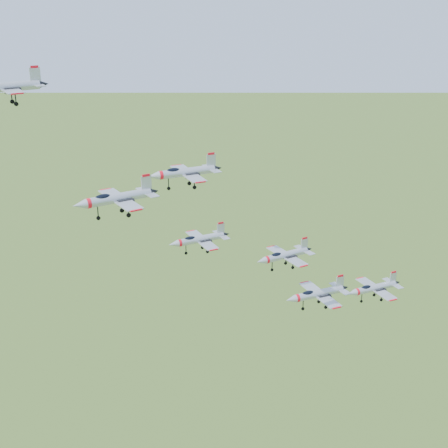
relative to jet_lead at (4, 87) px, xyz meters
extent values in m
cylinder|color=#ABB0B9|center=(0.39, 0.12, -0.03)|extent=(10.21, 4.31, 1.48)
cone|color=black|center=(6.05, 1.79, -0.03)|extent=(1.88, 1.65, 1.25)
cube|color=#ABB0B9|center=(1.51, -2.87, -0.32)|extent=(3.92, 5.53, 0.16)
cube|color=#ABB0B9|center=(-0.29, 3.23, -0.32)|extent=(3.92, 5.53, 0.16)
cube|color=#ABB0B9|center=(4.85, 1.44, 1.50)|extent=(1.67, 0.61, 2.38)
cube|color=red|center=(4.85, 1.44, 2.75)|extent=(1.24, 0.51, 0.40)
cylinder|color=#ABB0B9|center=(26.62, -10.47, -12.80)|extent=(9.36, 2.89, 1.34)
cone|color=#ABB0B9|center=(21.14, -11.41, -12.80)|extent=(2.05, 1.63, 1.34)
cone|color=black|center=(31.90, -9.56, -12.80)|extent=(1.61, 1.37, 1.14)
ellipsoid|color=black|center=(24.38, -10.85, -12.30)|extent=(2.40, 1.33, 0.85)
cube|color=#ABB0B9|center=(27.31, -13.27, -13.06)|extent=(3.10, 4.87, 0.14)
cube|color=#ABB0B9|center=(26.33, -7.59, -13.06)|extent=(3.10, 4.87, 0.14)
cube|color=#ABB0B9|center=(30.78, -9.75, -11.41)|extent=(1.54, 0.38, 2.16)
cube|color=red|center=(30.78, -9.75, -10.28)|extent=(1.14, 0.33, 0.36)
cylinder|color=#ABB0B9|center=(14.78, -21.84, -12.43)|extent=(9.29, 4.08, 1.35)
cone|color=#ABB0B9|center=(9.45, -23.52, -12.43)|extent=(2.18, 1.84, 1.35)
cone|color=black|center=(19.92, -20.22, -12.43)|extent=(1.73, 1.53, 1.14)
ellipsoid|color=black|center=(12.61, -22.52, -11.92)|extent=(2.46, 1.61, 0.85)
cube|color=#ABB0B9|center=(15.85, -24.54, -12.69)|extent=(3.64, 5.06, 0.14)
cube|color=#ABB0B9|center=(14.11, -19.01, -12.69)|extent=(3.64, 5.06, 0.14)
cube|color=#ABB0B9|center=(18.83, -20.56, -11.03)|extent=(1.52, 0.59, 2.17)
cube|color=red|center=(18.83, -20.56, -9.89)|extent=(1.13, 0.48, 0.36)
cylinder|color=#ABB0B9|center=(29.75, -5.94, -26.35)|extent=(8.58, 2.96, 1.23)
cone|color=#ABB0B9|center=(24.75, -7.00, -26.35)|extent=(1.92, 1.55, 1.23)
cone|color=black|center=(34.56, -4.93, -26.35)|extent=(1.51, 1.30, 1.04)
ellipsoid|color=black|center=(27.71, -6.37, -25.89)|extent=(2.22, 1.29, 0.78)
cube|color=#ABB0B9|center=(30.48, -8.50, -26.59)|extent=(2.99, 4.52, 0.13)
cube|color=#ABB0B9|center=(29.39, -3.31, -26.59)|extent=(2.99, 4.52, 0.13)
cube|color=#ABB0B9|center=(33.54, -5.15, -25.08)|extent=(1.41, 0.40, 1.99)
cube|color=red|center=(33.54, -5.15, -24.04)|extent=(1.05, 0.34, 0.33)
cylinder|color=#ABB0B9|center=(41.50, -16.63, -26.16)|extent=(8.08, 3.31, 1.17)
cone|color=#ABB0B9|center=(36.84, -17.95, -26.16)|extent=(1.87, 1.56, 1.17)
cone|color=black|center=(45.98, -15.37, -26.16)|extent=(1.48, 1.29, 0.99)
ellipsoid|color=black|center=(39.60, -17.17, -25.73)|extent=(2.13, 1.34, 0.74)
cube|color=#ABB0B9|center=(42.35, -19.00, -26.39)|extent=(3.05, 4.36, 0.13)
cube|color=#ABB0B9|center=(40.99, -14.17, -26.39)|extent=(3.05, 4.36, 0.13)
cube|color=#ABB0B9|center=(45.03, -15.64, -24.95)|extent=(1.32, 0.47, 1.88)
cube|color=red|center=(45.03, -15.64, -23.97)|extent=(0.98, 0.39, 0.31)
cylinder|color=#ABB0B9|center=(49.87, -11.90, -36.60)|extent=(9.67, 2.89, 1.38)
cone|color=#ABB0B9|center=(44.20, -12.82, -36.60)|extent=(2.11, 1.67, 1.38)
cone|color=black|center=(55.33, -11.02, -36.60)|extent=(1.66, 1.40, 1.18)
ellipsoid|color=black|center=(47.56, -12.27, -36.07)|extent=(2.47, 1.35, 0.88)
cube|color=#ABB0B9|center=(50.55, -14.81, -36.86)|extent=(3.16, 5.01, 0.15)
cube|color=#ABB0B9|center=(49.60, -8.93, -36.86)|extent=(3.16, 5.01, 0.15)
cube|color=#ABB0B9|center=(54.17, -11.21, -35.16)|extent=(1.60, 0.38, 2.23)
cube|color=red|center=(54.17, -11.21, -33.99)|extent=(1.18, 0.33, 0.37)
cylinder|color=#ABB0B9|center=(67.86, 0.03, -43.58)|extent=(9.88, 3.07, 1.41)
cone|color=#ABB0B9|center=(62.08, -0.97, -43.58)|extent=(2.17, 1.73, 1.41)
cone|color=black|center=(73.44, 1.00, -43.58)|extent=(1.71, 1.44, 1.20)
ellipsoid|color=black|center=(65.51, -0.38, -43.05)|extent=(2.53, 1.41, 0.90)
cube|color=#ABB0B9|center=(68.60, -2.93, -43.85)|extent=(3.28, 5.14, 0.15)
cube|color=#ABB0B9|center=(67.56, 3.07, -43.85)|extent=(3.28, 5.14, 0.15)
cube|color=#ABB0B9|center=(72.26, 0.80, -42.11)|extent=(1.63, 0.41, 2.28)
cube|color=red|center=(72.26, 0.80, -40.92)|extent=(1.20, 0.35, 0.38)
camera|label=1|loc=(7.97, -103.63, 14.53)|focal=50.00mm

